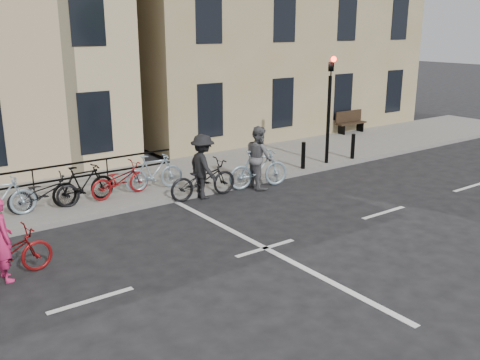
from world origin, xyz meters
TOP-DOWN VIEW (x-y plane):
  - ground at (0.00, 0.00)m, footprint 120.00×120.00m
  - sidewalk at (-4.00, 6.00)m, footprint 46.00×4.00m
  - traffic_light at (6.20, 4.34)m, footprint 0.18×0.30m
  - bollard_east at (5.00, 4.25)m, footprint 0.14×0.14m
  - bollard_west at (7.40, 4.25)m, footprint 0.14×0.14m
  - bench at (11.00, 7.73)m, footprint 1.60×0.41m
  - parked_bikes at (-3.87, 5.04)m, footprint 9.35×1.23m
  - cyclist_pink at (-5.02, 1.78)m, footprint 1.94×0.86m
  - cyclist_grey at (2.74, 3.77)m, footprint 2.03×1.04m
  - cyclist_dark at (0.84, 3.90)m, footprint 2.11×1.22m

SIDE VIEW (x-z plane):
  - ground at x=0.00m, z-range 0.00..0.00m
  - sidewalk at x=-4.00m, z-range 0.00..0.15m
  - cyclist_pink at x=-5.02m, z-range -0.26..1.42m
  - bollard_east at x=5.00m, z-range 0.15..1.05m
  - bollard_west at x=7.40m, z-range 0.15..1.05m
  - parked_bikes at x=-3.87m, z-range 0.12..1.17m
  - bench at x=11.00m, z-range 0.19..1.16m
  - cyclist_dark at x=0.84m, z-range -0.20..1.65m
  - cyclist_grey at x=2.74m, z-range -0.18..1.72m
  - traffic_light at x=6.20m, z-range 0.50..4.40m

